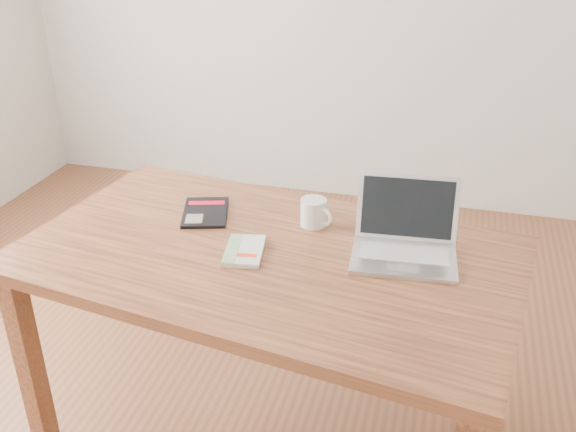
% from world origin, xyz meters
% --- Properties ---
extents(room, '(4.04, 4.04, 2.70)m').
position_xyz_m(room, '(-0.07, 0.00, 1.36)').
color(room, brown).
rests_on(room, ground).
extents(desk, '(1.63, 1.09, 0.75)m').
position_xyz_m(desk, '(0.13, -0.07, 0.66)').
color(desk, brown).
rests_on(desk, ground).
extents(white_guidebook, '(0.14, 0.20, 0.02)m').
position_xyz_m(white_guidebook, '(0.07, -0.10, 0.76)').
color(white_guidebook, beige).
rests_on(white_guidebook, desk).
extents(black_guidebook, '(0.21, 0.26, 0.01)m').
position_xyz_m(black_guidebook, '(-0.15, 0.12, 0.76)').
color(black_guidebook, black).
rests_on(black_guidebook, desk).
extents(laptop, '(0.33, 0.30, 0.22)m').
position_xyz_m(laptop, '(0.54, 0.03, 0.80)').
color(laptop, silver).
rests_on(laptop, desk).
extents(coffee_mug, '(0.12, 0.09, 0.09)m').
position_xyz_m(coffee_mug, '(0.23, 0.14, 0.80)').
color(coffee_mug, white).
rests_on(coffee_mug, desk).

